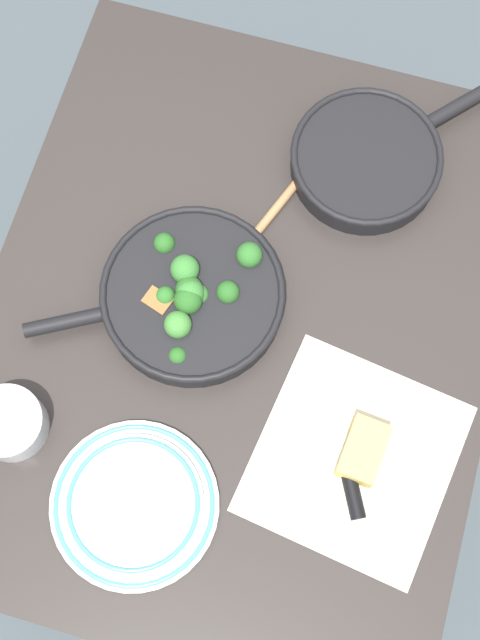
{
  "coord_description": "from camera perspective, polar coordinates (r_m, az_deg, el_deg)",
  "views": [
    {
      "loc": [
        0.4,
        0.11,
        2.15
      ],
      "look_at": [
        0.0,
        0.0,
        0.78
      ],
      "focal_mm": 50.0,
      "sensor_mm": 36.0,
      "label": 1
    }
  ],
  "objects": [
    {
      "name": "ground_plane",
      "position": [
        2.19,
        -0.0,
        -5.99
      ],
      "size": [
        14.0,
        14.0,
        0.0
      ],
      "primitive_type": "plane",
      "color": "#424C51"
    },
    {
      "name": "dining_table_red",
      "position": [
        1.54,
        -0.0,
        -1.28
      ],
      "size": [
        1.05,
        0.83,
        0.76
      ],
      "color": "#2D2826",
      "rests_on": "ground_plane"
    },
    {
      "name": "skillet_broccoli",
      "position": [
        1.43,
        -3.14,
        1.62
      ],
      "size": [
        0.3,
        0.39,
        0.08
      ],
      "rotation": [
        0.0,
        0.0,
        5.22
      ],
      "color": "black",
      "rests_on": "dining_table_red"
    },
    {
      "name": "skillet_eggs",
      "position": [
        1.54,
        8.15,
        10.12
      ],
      "size": [
        0.33,
        0.32,
        0.05
      ],
      "rotation": [
        0.0,
        0.0,
        2.4
      ],
      "color": "black",
      "rests_on": "dining_table_red"
    },
    {
      "name": "wooden_spoon",
      "position": [
        1.52,
        3.15,
        8.16
      ],
      "size": [
        0.34,
        0.15,
        0.02
      ],
      "rotation": [
        0.0,
        0.0,
        2.78
      ],
      "color": "#A87A4C",
      "rests_on": "dining_table_red"
    },
    {
      "name": "parchment_sheet",
      "position": [
        1.41,
        7.33,
        -8.78
      ],
      "size": [
        0.35,
        0.34,
        0.0
      ],
      "color": "beige",
      "rests_on": "dining_table_red"
    },
    {
      "name": "grater_knife",
      "position": [
        1.4,
        6.81,
        -9.26
      ],
      "size": [
        0.22,
        0.13,
        0.02
      ],
      "rotation": [
        0.0,
        0.0,
        3.62
      ],
      "color": "silver",
      "rests_on": "dining_table_red"
    },
    {
      "name": "cheese_block",
      "position": [
        1.39,
        7.89,
        -8.32
      ],
      "size": [
        0.1,
        0.07,
        0.05
      ],
      "color": "#E0C15B",
      "rests_on": "dining_table_red"
    },
    {
      "name": "dinner_plate_stack",
      "position": [
        1.38,
        -6.79,
        -11.64
      ],
      "size": [
        0.26,
        0.26,
        0.03
      ],
      "color": "silver",
      "rests_on": "dining_table_red"
    },
    {
      "name": "prep_bowl_steel",
      "position": [
        1.42,
        -14.54,
        -6.42
      ],
      "size": [
        0.11,
        0.11,
        0.06
      ],
      "color": "#B7B7BC",
      "rests_on": "dining_table_red"
    }
  ]
}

